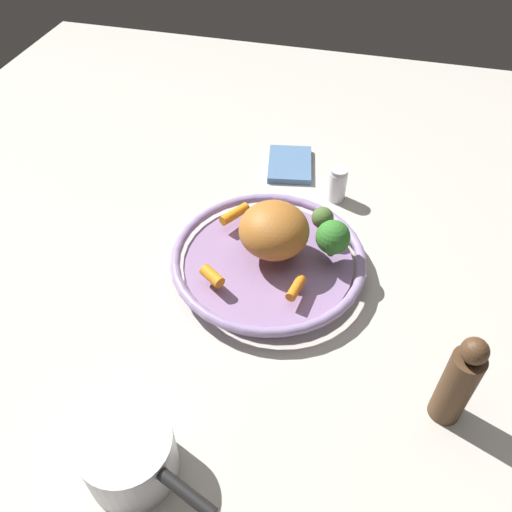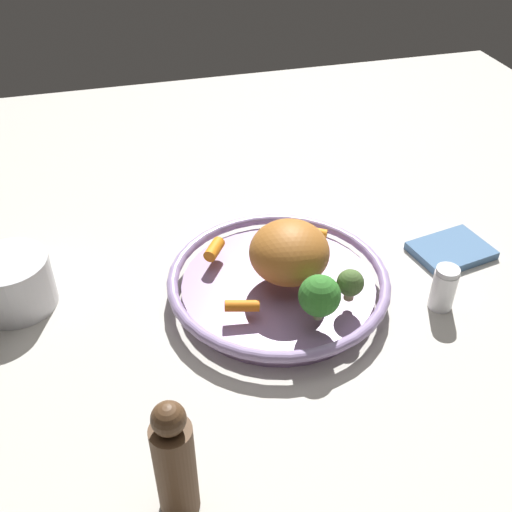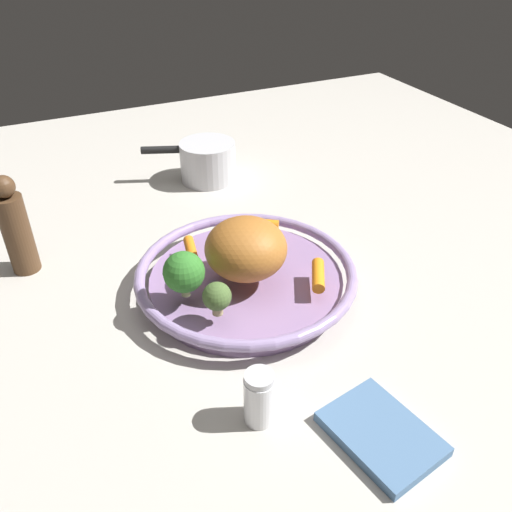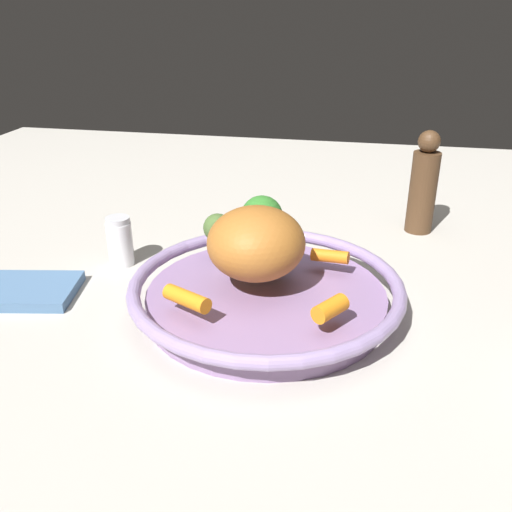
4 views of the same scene
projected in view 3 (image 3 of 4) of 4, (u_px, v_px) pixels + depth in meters
The scene contains 12 objects.
ground_plane at pixel (246, 289), 0.84m from camera, with size 1.86×1.86×0.00m, color #B7B2A8.
serving_bowl at pixel (246, 278), 0.82m from camera, with size 0.34×0.34×0.04m.
roast_chicken_piece at pixel (246, 249), 0.78m from camera, with size 0.12×0.12×0.09m, color #AB6628.
baby_carrot_center at pixel (266, 225), 0.90m from camera, with size 0.02×0.02×0.04m, color orange.
baby_carrot_near_rim at pixel (318, 275), 0.78m from camera, with size 0.02×0.02×0.06m, color orange.
baby_carrot_right at pixel (191, 248), 0.84m from camera, with size 0.02×0.02×0.05m, color orange.
broccoli_floret_large at pixel (184, 272), 0.73m from camera, with size 0.06×0.06×0.07m.
broccoli_floret_mid at pixel (217, 297), 0.71m from camera, with size 0.04×0.04×0.05m.
salt_shaker at pixel (259, 398), 0.61m from camera, with size 0.04×0.04×0.07m.
pepper_mill at pixel (16, 228), 0.84m from camera, with size 0.04×0.04×0.17m.
saucepan at pixel (207, 161), 1.14m from camera, with size 0.12×0.19×0.08m.
dish_towel at pixel (381, 434), 0.61m from camera, with size 0.13×0.09×0.01m, color #4C7099.
Camera 3 is at (0.60, -0.27, 0.52)m, focal length 37.03 mm.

